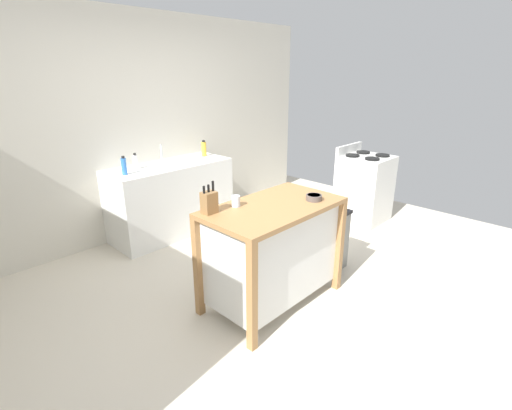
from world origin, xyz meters
TOP-DOWN VIEW (x-y plane):
  - ground_plane at (0.00, 0.00)m, footprint 6.68×6.68m
  - wall_back at (0.00, 2.12)m, footprint 5.68×0.10m
  - kitchen_island at (-0.02, -0.13)m, footprint 1.20×0.68m
  - knife_block at (-0.50, 0.11)m, footprint 0.11×0.09m
  - bowl_stoneware_deep at (0.31, -0.29)m, footprint 0.14×0.14m
  - drinking_cup at (-0.26, 0.07)m, footprint 0.07×0.07m
  - trash_bin at (0.81, -0.16)m, footprint 0.36×0.28m
  - sink_counter at (0.23, 1.77)m, footprint 1.51×0.60m
  - sink_faucet at (0.23, 1.91)m, footprint 0.02×0.02m
  - bottle_hand_soap at (0.81, 1.82)m, footprint 0.07×0.07m
  - bottle_spray_cleaner at (-0.37, 1.71)m, footprint 0.05×0.05m
  - bottle_dish_soap at (-0.16, 1.85)m, footprint 0.05×0.05m
  - stove at (2.29, 0.27)m, footprint 0.60×0.60m

SIDE VIEW (x-z plane):
  - ground_plane at x=0.00m, z-range 0.00..0.00m
  - trash_bin at x=0.81m, z-range 0.00..0.63m
  - sink_counter at x=0.23m, z-range 0.00..0.89m
  - stove at x=2.29m, z-range -0.05..0.95m
  - kitchen_island at x=-0.02m, z-range 0.05..0.96m
  - bowl_stoneware_deep at x=0.31m, z-range 0.91..0.96m
  - drinking_cup at x=-0.26m, z-range 0.91..1.00m
  - bottle_dish_soap at x=-0.16m, z-range 0.88..1.06m
  - bottle_spray_cleaner at x=-0.37m, z-range 0.88..1.08m
  - bottle_hand_soap at x=0.81m, z-range 0.88..1.09m
  - sink_faucet at x=0.23m, z-range 0.88..1.10m
  - knife_block at x=-0.50m, z-range 0.87..1.12m
  - wall_back at x=0.00m, z-range 0.00..2.60m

